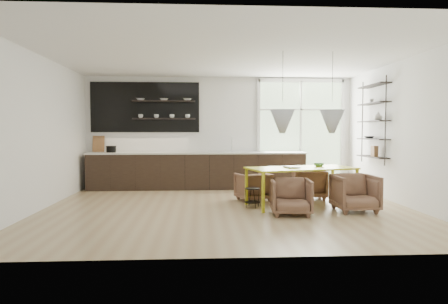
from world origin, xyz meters
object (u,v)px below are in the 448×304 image
dining_table (301,170)px  armchair_front_left (291,197)px  armchair_back_right (309,184)px  wire_stool (252,195)px  armchair_back_left (253,187)px  armchair_front_right (355,193)px

dining_table → armchair_front_left: dining_table is taller
armchair_back_right → wire_stool: size_ratio=1.88×
dining_table → armchair_back_left: 1.15m
armchair_back_left → wire_stool: armchair_back_left is taller
dining_table → armchair_back_left: (-0.86, 0.63, -0.41)m
armchair_back_right → armchair_front_left: armchair_back_right is taller
dining_table → armchair_front_right: (0.85, -0.62, -0.37)m
armchair_back_left → wire_stool: size_ratio=1.74×
armchair_front_left → dining_table: bearing=69.9°
dining_table → armchair_back_left: size_ratio=3.42×
armchair_front_left → armchair_front_right: size_ratio=0.94×
armchair_front_right → wire_stool: (-1.84, 0.49, -0.10)m
armchair_front_right → wire_stool: bearing=163.8°
armchair_front_right → armchair_back_left: bearing=142.5°
armchair_back_left → armchair_back_right: size_ratio=0.93×
dining_table → armchair_back_left: bearing=129.1°
dining_table → armchair_back_right: bearing=49.6°
dining_table → armchair_front_left: size_ratio=3.19×
armchair_front_left → armchair_front_right: armchair_front_right is taller
dining_table → wire_stool: dining_table is taller
dining_table → wire_stool: size_ratio=5.96×
armchair_back_left → armchair_front_right: size_ratio=0.87×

